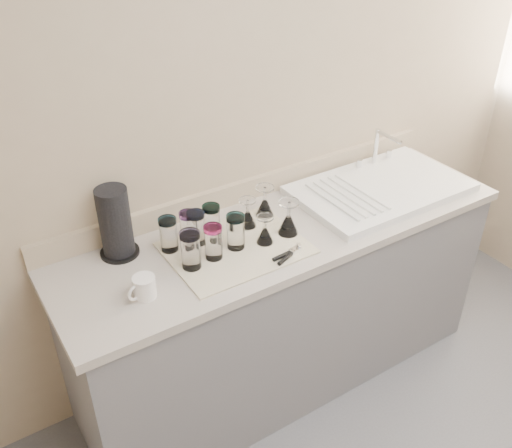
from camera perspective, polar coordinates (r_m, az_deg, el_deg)
counter_unit at (r=2.75m, az=2.72°, el=-8.00°), size 2.06×0.62×0.90m
sink_unit at (r=2.79m, az=12.31°, el=3.57°), size 0.82×0.50×0.22m
dish_towel at (r=2.33m, az=-2.02°, el=-2.39°), size 0.55×0.42×0.01m
tumbler_teal at (r=2.30m, az=-8.74°, el=-1.00°), size 0.07×0.07×0.15m
tumbler_cyan at (r=2.32m, az=-6.00°, el=-0.37°), size 0.07×0.07×0.15m
tumbler_purple at (r=2.36m, az=-4.46°, el=0.29°), size 0.07×0.07×0.15m
tumbler_magenta at (r=2.19m, az=-6.54°, el=-2.56°), size 0.08×0.08×0.16m
tumbler_blue at (r=2.24m, az=-4.29°, el=-1.80°), size 0.07×0.07×0.15m
tumbler_lavender at (r=2.29m, az=-2.05°, el=-0.74°), size 0.08×0.08×0.15m
tumbler_extra at (r=2.33m, az=-6.76°, el=-0.35°), size 0.07×0.07×0.14m
goblet_back_left at (r=2.44m, az=-0.84°, el=0.70°), size 0.07×0.07×0.13m
goblet_back_right at (r=2.51m, az=0.88°, el=1.82°), size 0.08×0.08×0.14m
goblet_front_left at (r=2.33m, az=0.90°, el=-0.97°), size 0.07×0.07×0.12m
goblet_front_right at (r=2.39m, az=3.25°, el=0.16°), size 0.09×0.09×0.15m
can_opener at (r=2.27m, az=3.22°, el=-3.06°), size 0.14×0.07×0.02m
white_mug at (r=2.11m, az=-11.15°, el=-6.24°), size 0.13×0.10×0.09m
paper_towel_roll at (r=2.29m, az=-13.88°, el=0.07°), size 0.16×0.16×0.30m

